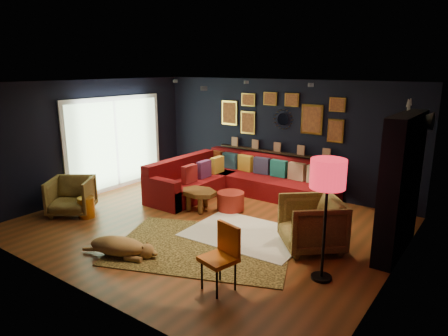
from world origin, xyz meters
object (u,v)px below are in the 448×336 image
Objects in this scene: armchair_right at (312,221)px; orange_chair at (223,252)px; sectional at (235,181)px; pouf at (231,201)px; dog at (117,243)px; coffee_table at (199,194)px; armchair_left at (71,194)px; floor_lamp at (328,179)px; gold_stool at (86,207)px.

orange_chair is at bearing -56.24° from armchair_right.
pouf is (0.54, -0.93, -0.11)m from sectional.
sectional is at bearing 135.84° from orange_chair.
armchair_right is 3.08m from dog.
armchair_left reaches higher than coffee_table.
pouf is at bearing 149.99° from floor_lamp.
armchair_right is at bearing -31.89° from sectional.
pouf is (0.52, 0.38, -0.14)m from coffee_table.
orange_chair reaches higher than gold_stool.
dog is at bearing -53.69° from armchair_left.
gold_stool is 0.46× the size of orange_chair.
coffee_table is 2.22m from gold_stool.
armchair_left reaches higher than pouf.
coffee_table is 0.95× the size of armchair_right.
armchair_left reaches higher than gold_stool.
gold_stool is (-4.14, -1.27, -0.26)m from armchair_right.
gold_stool is 1.95m from dog.
floor_lamp reaches higher than orange_chair.
gold_stool is 4.85m from floor_lamp.
floor_lamp is (3.11, -2.42, 1.12)m from sectional.
sectional is 2.69× the size of dog.
coffee_table is 3.47m from floor_lamp.
armchair_left is 0.44m from gold_stool.
coffee_table is 0.52× the size of floor_lamp.
armchair_left is at bearing -123.41° from sectional.
pouf is 3.22m from floor_lamp.
coffee_table is 2.31m from dog.
orange_chair is at bearing -13.30° from dog.
sectional is at bearing 90.63° from coffee_table.
armchair_right is at bearing 21.08° from dog.
orange_chair is (3.68, -0.53, 0.32)m from gold_stool.
pouf is at bearing -60.05° from sectional.
gold_stool is at bearing -174.37° from orange_chair.
floor_lamp is at bearing 3.12° from dog.
orange_chair is at bearing -57.95° from sectional.
orange_chair is at bearing -134.87° from floor_lamp.
sectional reaches higher than coffee_table.
armchair_right is (2.58, -0.30, 0.11)m from coffee_table.
gold_stool is (-2.09, -1.95, -0.01)m from pouf.
armchair_right is (2.59, -1.61, 0.14)m from sectional.
gold_stool reaches higher than pouf.
dog is at bearing -157.40° from floor_lamp.
armchair_right is at bearing -20.29° from armchair_left.
pouf is at bearing 2.47° from armchair_left.
pouf is 0.44× the size of dog.
floor_lamp is at bearing -8.91° from armchair_right.
armchair_left is at bearing -171.67° from gold_stool.
armchair_left is (-1.95, -1.62, 0.05)m from coffee_table.
armchair_right is 2.31× the size of gold_stool.
pouf is 2.96m from orange_chair.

